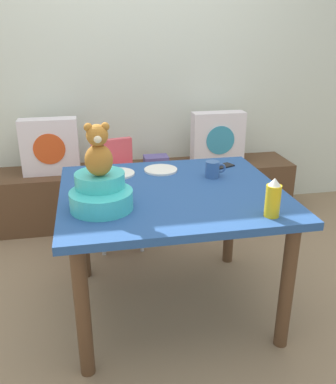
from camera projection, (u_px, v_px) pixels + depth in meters
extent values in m
plane|color=#8C7256|center=(171.00, 305.00, 2.45)|extent=(8.00, 8.00, 0.00)
cube|color=silver|center=(134.00, 60.00, 3.37)|extent=(4.40, 0.10, 2.60)
cube|color=brown|center=(142.00, 192.00, 3.52)|extent=(2.60, 0.44, 0.46)
cube|color=silver|center=(50.00, 147.00, 3.21)|extent=(0.44, 0.14, 0.44)
cylinder|color=#D84C1E|center=(49.00, 149.00, 3.14)|extent=(0.24, 0.01, 0.24)
cube|color=silver|center=(218.00, 138.00, 3.46)|extent=(0.44, 0.14, 0.44)
cylinder|color=teal|center=(220.00, 140.00, 3.39)|extent=(0.24, 0.01, 0.24)
cube|color=#6256A0|center=(156.00, 161.00, 3.44)|extent=(0.20, 0.14, 0.09)
cube|color=#264C8C|center=(172.00, 194.00, 2.19)|extent=(1.17, 1.03, 0.04)
cylinder|color=brown|center=(83.00, 312.00, 1.85)|extent=(0.07, 0.07, 0.70)
cylinder|color=brown|center=(287.00, 287.00, 2.03)|extent=(0.07, 0.07, 0.70)
cylinder|color=brown|center=(82.00, 228.00, 2.62)|extent=(0.07, 0.07, 0.70)
cylinder|color=brown|center=(230.00, 216.00, 2.80)|extent=(0.07, 0.07, 0.70)
cylinder|color=#D84C59|center=(119.00, 181.00, 2.97)|extent=(0.34, 0.34, 0.10)
cube|color=#D84C59|center=(112.00, 155.00, 3.03)|extent=(0.30, 0.11, 0.24)
cube|color=white|center=(126.00, 181.00, 2.79)|extent=(0.34, 0.26, 0.02)
cylinder|color=silver|center=(102.00, 226.00, 2.92)|extent=(0.03, 0.03, 0.46)
cylinder|color=silver|center=(141.00, 223.00, 2.97)|extent=(0.03, 0.03, 0.46)
cylinder|color=silver|center=(101.00, 210.00, 3.17)|extent=(0.03, 0.03, 0.46)
cylinder|color=silver|center=(137.00, 208.00, 3.22)|extent=(0.03, 0.03, 0.46)
cylinder|color=#3CC3C5|center=(101.00, 200.00, 1.94)|extent=(0.30, 0.30, 0.09)
cylinder|color=#3CC3C5|center=(100.00, 180.00, 1.96)|extent=(0.24, 0.24, 0.07)
ellipsoid|color=#AC6E28|center=(99.00, 160.00, 1.89)|extent=(0.13, 0.11, 0.15)
sphere|color=#AC6E28|center=(97.00, 135.00, 1.84)|extent=(0.10, 0.10, 0.10)
sphere|color=beige|center=(98.00, 139.00, 1.81)|extent=(0.04, 0.04, 0.04)
sphere|color=#AC6E28|center=(88.00, 127.00, 1.82)|extent=(0.04, 0.04, 0.04)
sphere|color=#AC6E28|center=(105.00, 127.00, 1.84)|extent=(0.04, 0.04, 0.04)
cylinder|color=gold|center=(273.00, 201.00, 1.85)|extent=(0.07, 0.07, 0.15)
cone|color=white|center=(275.00, 182.00, 1.82)|extent=(0.06, 0.06, 0.03)
cylinder|color=#335999|center=(212.00, 169.00, 2.35)|extent=(0.08, 0.08, 0.09)
torus|color=#335999|center=(221.00, 168.00, 2.36)|extent=(0.06, 0.01, 0.06)
cylinder|color=white|center=(118.00, 174.00, 2.41)|extent=(0.20, 0.20, 0.01)
cylinder|color=white|center=(162.00, 170.00, 2.48)|extent=(0.20, 0.20, 0.01)
cube|color=black|center=(222.00, 166.00, 2.55)|extent=(0.16, 0.12, 0.01)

